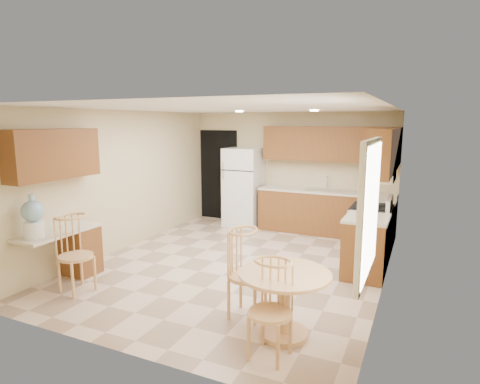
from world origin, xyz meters
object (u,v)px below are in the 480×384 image
at_px(water_crock, 33,218).
at_px(refrigerator, 244,187).
at_px(chair_table_a, 244,268).
at_px(chair_desk, 69,249).
at_px(chair_table_b, 267,305).
at_px(dining_table, 284,295).
at_px(stove, 370,233).

bearing_deg(water_crock, refrigerator, 76.80).
xyz_separation_m(chair_table_a, water_crock, (-2.86, -0.46, 0.39)).
distance_m(refrigerator, chair_desk, 4.38).
xyz_separation_m(refrigerator, chair_table_b, (2.35, -4.69, -0.27)).
distance_m(chair_table_a, chair_table_b, 0.87).
xyz_separation_m(chair_desk, water_crock, (-0.45, -0.15, 0.40)).
bearing_deg(dining_table, stove, 79.90).
distance_m(chair_table_a, water_crock, 2.92).
xyz_separation_m(dining_table, water_crock, (-3.40, -0.31, 0.56)).
xyz_separation_m(refrigerator, water_crock, (-1.05, -4.48, 0.17)).
bearing_deg(refrigerator, chair_table_a, -65.75).
height_order(stove, chair_desk, stove).
bearing_deg(chair_table_a, refrigerator, -155.38).
bearing_deg(dining_table, water_crock, -174.80).
relative_size(refrigerator, water_crock, 2.93).
relative_size(dining_table, water_crock, 1.67).
bearing_deg(water_crock, chair_desk, 18.14).
bearing_deg(dining_table, chair_table_b, -90.00).
bearing_deg(refrigerator, dining_table, -60.57).
height_order(dining_table, chair_table_a, chair_table_a).
height_order(stove, chair_table_b, stove).
relative_size(chair_table_a, chair_desk, 1.01).
height_order(refrigerator, dining_table, refrigerator).
xyz_separation_m(chair_table_b, water_crock, (-3.40, 0.22, 0.44)).
relative_size(chair_table_b, chair_desk, 0.93).
bearing_deg(water_crock, dining_table, 5.20).
distance_m(stove, chair_table_a, 3.00).
xyz_separation_m(refrigerator, chair_table_a, (1.81, -4.02, -0.22)).
distance_m(chair_table_b, water_crock, 3.44).
height_order(stove, dining_table, stove).
bearing_deg(water_crock, chair_table_b, -3.66).
xyz_separation_m(dining_table, chair_table_a, (-0.54, 0.15, 0.17)).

